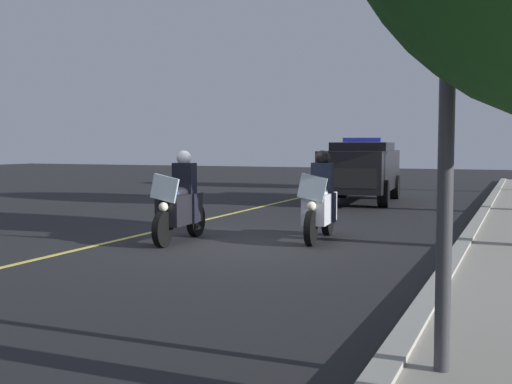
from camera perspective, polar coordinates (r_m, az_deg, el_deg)
The scene contains 6 objects.
ground_plane at distance 12.14m, azimuth -1.56°, elevation -4.51°, with size 80.00×80.00×0.00m, color black.
curb_strip at distance 11.15m, azimuth 17.27°, elevation -5.08°, with size 48.00×0.24×0.15m, color #9E9B93.
lane_stripe_center at distance 13.23m, azimuth -10.72°, elevation -3.85°, with size 48.00×0.12×0.01m, color #E0D14C.
police_motorcycle_lead_left at distance 12.42m, azimuth -6.61°, elevation -1.09°, with size 2.14×0.62×1.72m.
police_motorcycle_lead_right at distance 12.56m, azimuth 5.60°, elevation -1.03°, with size 2.14×0.62×1.72m.
police_suv at distance 21.11m, azimuth 9.16°, elevation 2.02°, with size 5.03×2.37×2.05m.
Camera 1 is at (10.97, 4.87, 1.82)m, focal length 45.92 mm.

